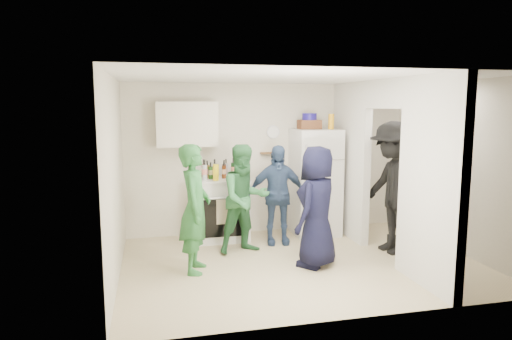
{
  "coord_description": "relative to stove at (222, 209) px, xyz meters",
  "views": [
    {
      "loc": [
        -1.95,
        -5.73,
        2.15
      ],
      "look_at": [
        -0.54,
        0.4,
        1.25
      ],
      "focal_mm": 32.0,
      "sensor_mm": 36.0,
      "label": 1
    }
  ],
  "objects": [
    {
      "name": "yellow_cup_stack_stove",
      "position": [
        -0.12,
        -0.22,
        0.62
      ],
      "size": [
        0.09,
        0.09,
        0.25
      ],
      "primitive_type": "cylinder",
      "color": "yellow",
      "rests_on": "stove"
    },
    {
      "name": "person_green_center",
      "position": [
        0.23,
        -0.73,
        0.3
      ],
      "size": [
        0.9,
        0.77,
        1.59
      ],
      "primitive_type": "imported",
      "rotation": [
        0.0,
        0.0,
        0.25
      ],
      "color": "#347743",
      "rests_on": "floor"
    },
    {
      "name": "wall_back",
      "position": [
        0.88,
        0.33,
        0.75
      ],
      "size": [
        4.8,
        0.0,
        4.8
      ],
      "primitive_type": "plane",
      "rotation": [
        1.57,
        0.0,
        0.0
      ],
      "color": "silver",
      "rests_on": "floor"
    },
    {
      "name": "wall_left",
      "position": [
        -1.52,
        -1.37,
        0.75
      ],
      "size": [
        0.0,
        3.4,
        3.4
      ],
      "primitive_type": "plane",
      "rotation": [
        1.57,
        0.0,
        1.57
      ],
      "color": "silver",
      "rests_on": "floor"
    },
    {
      "name": "bottle_a",
      "position": [
        -0.27,
        0.14,
        0.64
      ],
      "size": [
        0.07,
        0.07,
        0.29
      ],
      "primitive_type": "cylinder",
      "color": "maroon",
      "rests_on": "stove"
    },
    {
      "name": "red_cup",
      "position": [
        0.22,
        -0.2,
        0.56
      ],
      "size": [
        0.09,
        0.09,
        0.12
      ],
      "primitive_type": "cylinder",
      "color": "red",
      "rests_on": "stove"
    },
    {
      "name": "stove",
      "position": [
        0.0,
        0.0,
        0.0
      ],
      "size": [
        0.84,
        0.7,
        1.0
      ],
      "primitive_type": "cube",
      "color": "white",
      "rests_on": "floor"
    },
    {
      "name": "wicker_basket",
      "position": [
        1.47,
        0.02,
        1.33
      ],
      "size": [
        0.35,
        0.25,
        0.15
      ],
      "primitive_type": "cube",
      "color": "brown",
      "rests_on": "fridge"
    },
    {
      "name": "nook_window_frame",
      "position": [
        3.24,
        -1.17,
        1.15
      ],
      "size": [
        0.04,
        0.76,
        0.86
      ],
      "primitive_type": "cube",
      "color": "white",
      "rests_on": "wall_right"
    },
    {
      "name": "ceiling",
      "position": [
        0.88,
        -1.37,
        2.0
      ],
      "size": [
        4.8,
        4.8,
        0.0
      ],
      "primitive_type": "plane",
      "rotation": [
        3.14,
        0.0,
        0.0
      ],
      "color": "white",
      "rests_on": "wall_back"
    },
    {
      "name": "bottle_c",
      "position": [
        -0.09,
        0.13,
        0.64
      ],
      "size": [
        0.07,
        0.07,
        0.29
      ],
      "primitive_type": "cylinder",
      "color": "#B3BEC2",
      "rests_on": "stove"
    },
    {
      "name": "nook_window",
      "position": [
        3.26,
        -1.17,
        1.15
      ],
      "size": [
        0.03,
        0.7,
        0.8
      ],
      "primitive_type": "cube",
      "color": "black",
      "rests_on": "wall_right"
    },
    {
      "name": "bottle_k",
      "position": [
        -0.22,
        0.02,
        0.64
      ],
      "size": [
        0.07,
        0.07,
        0.28
      ],
      "primitive_type": "cylinder",
      "color": "olive",
      "rests_on": "stove"
    },
    {
      "name": "bottle_b",
      "position": [
        -0.18,
        -0.06,
        0.63
      ],
      "size": [
        0.07,
        0.07,
        0.26
      ],
      "primitive_type": "cylinder",
      "color": "#21501A",
      "rests_on": "stove"
    },
    {
      "name": "wall_right",
      "position": [
        3.28,
        -1.37,
        0.75
      ],
      "size": [
        0.0,
        3.4,
        3.4
      ],
      "primitive_type": "plane",
      "rotation": [
        1.57,
        0.0,
        -1.57
      ],
      "color": "silver",
      "rests_on": "floor"
    },
    {
      "name": "partition_header",
      "position": [
        2.08,
        -1.37,
        1.8
      ],
      "size": [
        0.12,
        1.0,
        0.4
      ],
      "primitive_type": "cube",
      "color": "silver",
      "rests_on": "partition_pier_back"
    },
    {
      "name": "wall_clock",
      "position": [
        0.93,
        0.31,
        1.2
      ],
      "size": [
        0.22,
        0.02,
        0.22
      ],
      "primitive_type": "cylinder",
      "rotation": [
        1.57,
        0.0,
        0.0
      ],
      "color": "white",
      "rests_on": "wall_back"
    },
    {
      "name": "fridge",
      "position": [
        1.57,
        -0.03,
        0.38
      ],
      "size": [
        0.72,
        0.7,
        1.76
      ],
      "primitive_type": "cube",
      "color": "white",
      "rests_on": "floor"
    },
    {
      "name": "spice_shelf",
      "position": [
        0.88,
        0.28,
        0.85
      ],
      "size": [
        0.35,
        0.08,
        0.03
      ],
      "primitive_type": "cube",
      "color": "olive",
      "rests_on": "wall_back"
    },
    {
      "name": "bottle_i",
      "position": [
        0.06,
        0.09,
        0.64
      ],
      "size": [
        0.07,
        0.07,
        0.27
      ],
      "primitive_type": "cylinder",
      "color": "maroon",
      "rests_on": "stove"
    },
    {
      "name": "yellow_cup_stack_top",
      "position": [
        1.79,
        -0.13,
        1.38
      ],
      "size": [
        0.09,
        0.09,
        0.25
      ],
      "primitive_type": "cylinder",
      "color": "#FEB015",
      "rests_on": "fridge"
    },
    {
      "name": "floor",
      "position": [
        0.88,
        -1.37,
        -0.5
      ],
      "size": [
        4.8,
        4.8,
        0.0
      ],
      "primitive_type": "plane",
      "color": "beige",
      "rests_on": "ground"
    },
    {
      "name": "person_green_left",
      "position": [
        -0.55,
        -1.36,
        0.33
      ],
      "size": [
        0.52,
        0.68,
        1.66
      ],
      "primitive_type": "imported",
      "rotation": [
        0.0,
        0.0,
        1.34
      ],
      "color": "#307A3C",
      "rests_on": "floor"
    },
    {
      "name": "person_nook",
      "position": [
        2.33,
        -1.21,
        0.46
      ],
      "size": [
        0.84,
        1.31,
        1.92
      ],
      "primitive_type": "imported",
      "rotation": [
        0.0,
        0.0,
        -1.47
      ],
      "color": "black",
      "rests_on": "floor"
    },
    {
      "name": "bottle_j",
      "position": [
        0.29,
        -0.11,
        0.65
      ],
      "size": [
        0.07,
        0.07,
        0.3
      ],
      "primitive_type": "cylinder",
      "color": "#1F5A2A",
      "rests_on": "stove"
    },
    {
      "name": "nook_valance",
      "position": [
        3.22,
        -1.17,
        1.5
      ],
      "size": [
        0.04,
        0.82,
        0.18
      ],
      "primitive_type": "cube",
      "color": "white",
      "rests_on": "wall_right"
    },
    {
      "name": "bottle_e",
      "position": [
        0.1,
        0.17,
        0.64
      ],
      "size": [
        0.06,
        0.06,
        0.28
      ],
      "primitive_type": "cylinder",
      "color": "#B1BAC4",
      "rests_on": "stove"
    },
    {
      "name": "wall_front",
      "position": [
        0.88,
        -3.07,
        0.75
      ],
      "size": [
        4.8,
        0.0,
        4.8
      ],
      "primitive_type": "plane",
      "rotation": [
        -1.57,
        0.0,
        0.0
      ],
      "color": "silver",
      "rests_on": "floor"
    },
    {
      "name": "partition_pier_front",
      "position": [
        2.08,
        -2.47,
        0.75
      ],
      "size": [
        0.12,
        1.2,
        2.5
      ],
      "primitive_type": "cube",
      "color": "silver",
      "rests_on": "floor"
    },
    {
      "name": "upper_cabinet",
      "position": [
        -0.52,
        0.15,
        1.35
      ],
      "size": [
        0.95,
        0.34,
        0.7
      ],
      "primitive_type": "cube",
      "color": "silver",
      "rests_on": "wall_back"
    },
    {
      "name": "blue_bowl",
      "position": [
        1.47,
        0.02,
        1.46
      ],
      "size": [
        0.24,
        0.24,
        0.11
      ],
      "primitive_type": "cylinder",
      "color": "navy",
      "rests_on": "wicker_basket"
    },
    {
      "name": "bottle_d",
      "position": [
        0.03,
        -0.05,
        0.64
      ],
      "size": [
        0.06,
        0.06,
        0.27
      ],
      "primitive_type": "cylinder",
      "color": "#5F2A10",
      "rests_on": "stove"
    },
    {
      "name": "person_denim",
      "position": [
        0.8,
        -0.42,
        0.27
      ],
      "size": [
        0.94,
        0.47,
        1.54
      ],
      "primitive_type": "imported",
      "rotation": [
        0.0,
        0.0,
        -0.11
      ],
      "color": "#334F70",
      "rests_on": "floor"
    },
    {
      "name": "bottle_f",
      "position": [
        0.2,
        0.03,
        0.66
      ],
      "size": [
        0.07,
        0.07,
        0.31
      ],
      "primitive_type": "cylinder",
      "color": "#143717",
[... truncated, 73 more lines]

